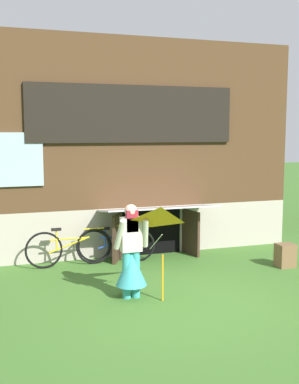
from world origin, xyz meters
name	(u,v)px	position (x,y,z in m)	size (l,w,h in m)	color
ground_plane	(183,300)	(0.00, 0.00, 0.00)	(60.00, 60.00, 0.00)	#3D6B28
log_house	(108,145)	(0.00, 5.44, 2.41)	(7.77, 6.01, 4.83)	#ADA393
person	(131,259)	(-0.79, 0.37, 0.67)	(0.61, 0.52, 1.59)	teal
kite	(161,232)	(-0.46, -0.20, 1.23)	(0.90, 1.01, 1.47)	orange
bicycle_blue	(116,245)	(-0.49, 2.62, 0.37)	(1.62, 0.44, 0.76)	black
bicycle_yellow	(69,247)	(-1.50, 2.58, 0.40)	(1.81, 0.09, 0.82)	black
wooden_crate	(285,255)	(2.74, 1.15, 0.24)	(0.36, 0.31, 0.48)	brown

